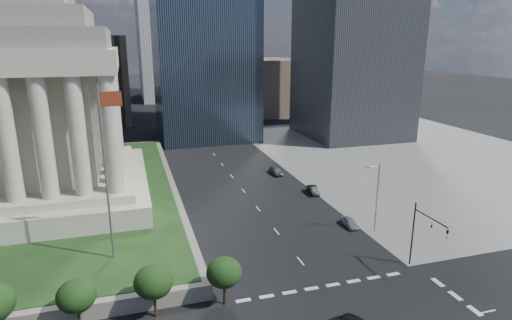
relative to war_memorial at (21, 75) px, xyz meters
name	(u,v)px	position (x,y,z in m)	size (l,w,h in m)	color
ground	(197,133)	(34.00, 52.00, -21.40)	(500.00, 500.00, 0.00)	black
sidewalk_ne	(414,155)	(80.00, 12.00, -21.38)	(68.00, 90.00, 0.03)	slate
war_memorial	(21,75)	(0.00, 0.00, 0.00)	(34.00, 34.00, 39.00)	#A89E8D
flagpole	(106,165)	(12.17, -24.00, -8.29)	(2.52, 0.24, 20.00)	slate
midrise_glass	(203,27)	(36.00, 47.00, 8.60)	(26.00, 26.00, 60.00)	black
building_filler_ne	(268,86)	(66.00, 82.00, -11.40)	(20.00, 30.00, 20.00)	brown
building_filler_nw	(91,79)	(4.00, 82.00, -7.40)	(24.00, 30.00, 28.00)	brown
traffic_signal_ne	(423,231)	(46.50, -34.30, -16.15)	(0.30, 5.74, 8.00)	black
street_lamp_north	(376,194)	(47.33, -23.00, -15.74)	(2.13, 0.22, 10.00)	slate
parked_sedan_near	(350,222)	(44.85, -20.51, -20.74)	(1.55, 3.86, 1.31)	#919499
parked_sedan_mid	(313,190)	(45.50, -6.00, -20.73)	(1.43, 4.10, 1.35)	black
parked_sedan_far	(276,171)	(43.00, 6.68, -20.61)	(4.65, 1.87, 1.58)	#4F5156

